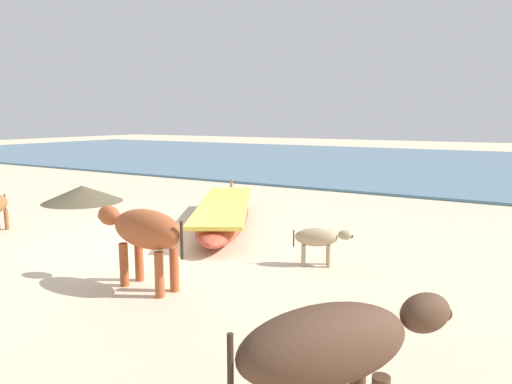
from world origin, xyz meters
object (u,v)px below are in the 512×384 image
object	(u,v)px
fishing_boat_0	(224,213)
calf_far_dun	(318,239)
cow_adult_rust	(144,232)
cow_second_adult_dark	(333,349)

from	to	relation	value
fishing_boat_0	calf_far_dun	world-z (taller)	fishing_boat_0
cow_adult_rust	cow_second_adult_dark	world-z (taller)	cow_second_adult_dark
fishing_boat_0	cow_second_adult_dark	size ratio (longest dim) A/B	3.24
calf_far_dun	fishing_boat_0	bearing A→B (deg)	128.29
fishing_boat_0	calf_far_dun	distance (m)	2.96
cow_adult_rust	calf_far_dun	size ratio (longest dim) A/B	1.89
calf_far_dun	cow_second_adult_dark	size ratio (longest dim) A/B	0.59
cow_adult_rust	cow_second_adult_dark	distance (m)	3.55
fishing_boat_0	calf_far_dun	bearing A→B (deg)	-147.39
cow_adult_rust	cow_second_adult_dark	size ratio (longest dim) A/B	1.12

